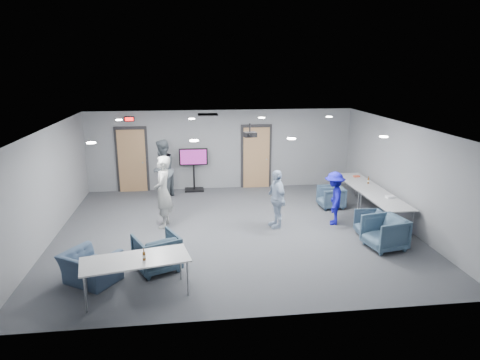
{
  "coord_description": "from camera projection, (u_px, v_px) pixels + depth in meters",
  "views": [
    {
      "loc": [
        -1.11,
        -10.33,
        4.16
      ],
      "look_at": [
        0.22,
        0.53,
        1.2
      ],
      "focal_mm": 32.0,
      "sensor_mm": 36.0,
      "label": 1
    }
  ],
  "objects": [
    {
      "name": "snack_box",
      "position": [
        357.0,
        176.0,
        13.5
      ],
      "size": [
        0.2,
        0.14,
        0.04
      ],
      "primitive_type": "cube",
      "rotation": [
        0.0,
        0.0,
        0.07
      ],
      "color": "#C34C30",
      "rests_on": "table_right_a"
    },
    {
      "name": "wall_back",
      "position": [
        221.0,
        150.0,
        14.6
      ],
      "size": [
        9.0,
        0.02,
        2.7
      ],
      "primitive_type": "cube",
      "color": "gray",
      "rests_on": "floor"
    },
    {
      "name": "chair_front_b",
      "position": [
        90.0,
        267.0,
        8.37
      ],
      "size": [
        1.29,
        1.26,
        0.64
      ],
      "primitive_type": "imported",
      "rotation": [
        0.0,
        0.0,
        2.54
      ],
      "color": "#3A4D65",
      "rests_on": "floor"
    },
    {
      "name": "table_right_b",
      "position": [
        386.0,
        201.0,
        11.24
      ],
      "size": [
        0.79,
        1.89,
        0.73
      ],
      "rotation": [
        0.0,
        0.0,
        1.57
      ],
      "color": "#B9BBBE",
      "rests_on": "floor"
    },
    {
      "name": "tv_stand",
      "position": [
        194.0,
        167.0,
        14.38
      ],
      "size": [
        0.96,
        0.45,
        1.46
      ],
      "color": "black",
      "rests_on": "floor"
    },
    {
      "name": "wrapper",
      "position": [
        390.0,
        197.0,
        11.39
      ],
      "size": [
        0.25,
        0.19,
        0.05
      ],
      "primitive_type": "cube",
      "rotation": [
        0.0,
        0.0,
        0.15
      ],
      "color": "white",
      "rests_on": "table_right_b"
    },
    {
      "name": "person_a",
      "position": [
        163.0,
        192.0,
        11.14
      ],
      "size": [
        0.54,
        0.75,
        1.91
      ],
      "primitive_type": "imported",
      "rotation": [
        0.0,
        0.0,
        -1.7
      ],
      "color": "#959895",
      "rests_on": "floor"
    },
    {
      "name": "chair_right_a",
      "position": [
        331.0,
        197.0,
        12.8
      ],
      "size": [
        0.74,
        0.72,
        0.65
      ],
      "primitive_type": "imported",
      "rotation": [
        0.0,
        0.0,
        -1.53
      ],
      "color": "#3C5168",
      "rests_on": "floor"
    },
    {
      "name": "wall_front",
      "position": [
        261.0,
        244.0,
        6.93
      ],
      "size": [
        9.0,
        0.02,
        2.7
      ],
      "primitive_type": "cube",
      "color": "gray",
      "rests_on": "floor"
    },
    {
      "name": "ceiling",
      "position": [
        234.0,
        127.0,
        10.41
      ],
      "size": [
        9.0,
        9.0,
        0.0
      ],
      "primitive_type": "plane",
      "rotation": [
        3.14,
        0.0,
        0.0
      ],
      "color": "silver",
      "rests_on": "wall_back"
    },
    {
      "name": "door_left",
      "position": [
        132.0,
        160.0,
        14.28
      ],
      "size": [
        1.06,
        0.17,
        2.24
      ],
      "color": "black",
      "rests_on": "wall_back"
    },
    {
      "name": "exit_sign",
      "position": [
        129.0,
        119.0,
        13.9
      ],
      "size": [
        0.32,
        0.08,
        0.16
      ],
      "color": "black",
      "rests_on": "wall_back"
    },
    {
      "name": "bottle_right",
      "position": [
        368.0,
        181.0,
        12.72
      ],
      "size": [
        0.06,
        0.06,
        0.23
      ],
      "color": "#603510",
      "rests_on": "table_right_a"
    },
    {
      "name": "person_b",
      "position": [
        163.0,
        170.0,
        13.51
      ],
      "size": [
        0.97,
        1.1,
        1.9
      ],
      "primitive_type": "imported",
      "rotation": [
        0.0,
        0.0,
        -1.88
      ],
      "color": "slate",
      "rests_on": "floor"
    },
    {
      "name": "person_d",
      "position": [
        334.0,
        198.0,
        11.39
      ],
      "size": [
        0.8,
        1.05,
        1.44
      ],
      "primitive_type": "imported",
      "rotation": [
        0.0,
        0.0,
        -1.89
      ],
      "color": "#161693",
      "rests_on": "floor"
    },
    {
      "name": "floor",
      "position": [
        234.0,
        230.0,
        11.12
      ],
      "size": [
        9.0,
        9.0,
        0.0
      ],
      "primitive_type": "plane",
      "color": "#383B40",
      "rests_on": "ground"
    },
    {
      "name": "wall_left",
      "position": [
        48.0,
        186.0,
        10.24
      ],
      "size": [
        0.02,
        8.0,
        2.7
      ],
      "primitive_type": "cube",
      "color": "gray",
      "rests_on": "floor"
    },
    {
      "name": "chair_right_b",
      "position": [
        371.0,
        224.0,
        10.65
      ],
      "size": [
        0.73,
        0.72,
        0.64
      ],
      "primitive_type": "imported",
      "rotation": [
        0.0,
        0.0,
        -1.62
      ],
      "color": "#34475A",
      "rests_on": "floor"
    },
    {
      "name": "chair_front_a",
      "position": [
        157.0,
        252.0,
        8.88
      ],
      "size": [
        1.11,
        1.12,
        0.78
      ],
      "primitive_type": "imported",
      "rotation": [
        0.0,
        0.0,
        3.57
      ],
      "color": "#314555",
      "rests_on": "floor"
    },
    {
      "name": "table_front_left",
      "position": [
        135.0,
        261.0,
        7.81
      ],
      "size": [
        2.07,
        1.2,
        0.73
      ],
      "rotation": [
        0.0,
        0.0,
        0.21
      ],
      "color": "#B9BBBE",
      "rests_on": "floor"
    },
    {
      "name": "downlights",
      "position": [
        234.0,
        127.0,
        10.42
      ],
      "size": [
        6.18,
        3.78,
        0.02
      ],
      "color": "white",
      "rests_on": "ceiling"
    },
    {
      "name": "projector",
      "position": [
        250.0,
        134.0,
        11.13
      ],
      "size": [
        0.36,
        0.34,
        0.35
      ],
      "rotation": [
        0.0,
        0.0,
        0.23
      ],
      "color": "black",
      "rests_on": "ceiling"
    },
    {
      "name": "wall_right",
      "position": [
        403.0,
        175.0,
        11.29
      ],
      "size": [
        0.02,
        8.0,
        2.7
      ],
      "primitive_type": "cube",
      "color": "gray",
      "rests_on": "floor"
    },
    {
      "name": "hvac_diffuser",
      "position": [
        208.0,
        115.0,
        13.04
      ],
      "size": [
        0.6,
        0.6,
        0.03
      ],
      "primitive_type": "cube",
      "color": "black",
      "rests_on": "ceiling"
    },
    {
      "name": "door_right",
      "position": [
        256.0,
        157.0,
        14.77
      ],
      "size": [
        1.06,
        0.17,
        2.24
      ],
      "color": "black",
      "rests_on": "wall_back"
    },
    {
      "name": "chair_right_c",
      "position": [
        385.0,
        233.0,
        9.92
      ],
      "size": [
        0.98,
        0.96,
        0.77
      ],
      "primitive_type": "imported",
      "rotation": [
        0.0,
        0.0,
        -1.38
      ],
      "color": "#3C5469",
      "rests_on": "floor"
    },
    {
      "name": "person_c",
      "position": [
        277.0,
        199.0,
        11.16
      ],
      "size": [
        0.56,
        0.97,
        1.55
      ],
      "primitive_type": "imported",
      "rotation": [
        0.0,
        0.0,
        -1.36
      ],
      "color": "#A5B9D4",
      "rests_on": "floor"
    },
    {
      "name": "table_right_a",
      "position": [
        358.0,
        182.0,
        13.06
      ],
      "size": [
        0.81,
        1.95,
        0.73
      ],
      "rotation": [
        0.0,
        0.0,
        1.57
      ],
      "color": "#B9BBBE",
      "rests_on": "floor"
    },
    {
      "name": "bottle_front",
      "position": [
        144.0,
        256.0,
        7.73
      ],
      "size": [
        0.06,
        0.06,
        0.23
      ],
      "color": "#603510",
      "rests_on": "table_front_left"
    }
  ]
}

